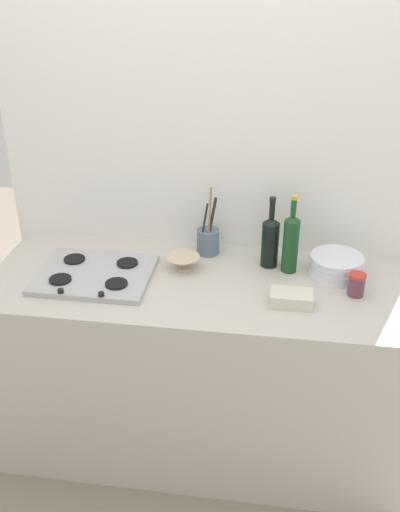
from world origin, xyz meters
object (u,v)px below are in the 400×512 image
(utensil_crock, at_px, (207,240))
(wine_bottle_mid_left, at_px, (270,240))
(wine_bottle_leftmost, at_px, (291,242))
(mixing_bowl, at_px, (183,262))
(condiment_jar_front, at_px, (357,284))
(stovetop_hob, at_px, (95,274))
(plate_stack, at_px, (337,266))
(butter_dish, at_px, (291,298))

(utensil_crock, bearing_deg, wine_bottle_mid_left, -14.33)
(wine_bottle_leftmost, xyz_separation_m, mixing_bowl, (-0.45, -0.05, -0.10))
(mixing_bowl, distance_m, condiment_jar_front, 0.73)
(stovetop_hob, xyz_separation_m, condiment_jar_front, (1.08, 0.01, 0.04))
(condiment_jar_front, bearing_deg, utensil_crock, 157.16)
(stovetop_hob, bearing_deg, plate_stack, 9.35)
(mixing_bowl, height_order, condiment_jar_front, condiment_jar_front)
(butter_dish, distance_m, utensil_crock, 0.54)
(wine_bottle_leftmost, bearing_deg, mixing_bowl, -173.51)
(plate_stack, height_order, utensil_crock, utensil_crock)
(butter_dish, bearing_deg, plate_stack, 53.75)
(plate_stack, height_order, condiment_jar_front, condiment_jar_front)
(butter_dish, height_order, condiment_jar_front, condiment_jar_front)
(stovetop_hob, xyz_separation_m, mixing_bowl, (0.36, 0.12, 0.02))
(mixing_bowl, distance_m, butter_dish, 0.51)
(plate_stack, xyz_separation_m, mixing_bowl, (-0.66, -0.04, -0.01))
(plate_stack, height_order, wine_bottle_leftmost, wine_bottle_leftmost)
(condiment_jar_front, bearing_deg, mixing_bowl, 171.42)
(butter_dish, bearing_deg, utensil_crock, 135.66)
(stovetop_hob, relative_size, wine_bottle_leftmost, 1.37)
(wine_bottle_leftmost, distance_m, wine_bottle_mid_left, 0.10)
(wine_bottle_leftmost, distance_m, utensil_crock, 0.39)
(wine_bottle_leftmost, xyz_separation_m, utensil_crock, (-0.37, 0.11, -0.07))
(wine_bottle_leftmost, relative_size, butter_dish, 2.09)
(wine_bottle_mid_left, bearing_deg, stovetop_hob, -163.77)
(stovetop_hob, relative_size, utensil_crock, 1.48)
(plate_stack, xyz_separation_m, wine_bottle_leftmost, (-0.20, 0.01, 0.09))
(stovetop_hob, height_order, condiment_jar_front, condiment_jar_front)
(stovetop_hob, relative_size, butter_dish, 2.87)
(wine_bottle_leftmost, height_order, butter_dish, wine_bottle_leftmost)
(wine_bottle_mid_left, relative_size, utensil_crock, 0.99)
(plate_stack, relative_size, utensil_crock, 0.71)
(plate_stack, relative_size, mixing_bowl, 1.59)
(condiment_jar_front, bearing_deg, plate_stack, 114.10)
(utensil_crock, distance_m, condiment_jar_front, 0.69)
(utensil_crock, bearing_deg, condiment_jar_front, -22.84)
(plate_stack, bearing_deg, mixing_bowl, -176.23)
(condiment_jar_front, bearing_deg, butter_dish, -157.78)
(butter_dish, distance_m, condiment_jar_front, 0.28)
(stovetop_hob, xyz_separation_m, utensil_crock, (0.44, 0.28, 0.05))
(plate_stack, height_order, mixing_bowl, plate_stack)
(plate_stack, height_order, butter_dish, plate_stack)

